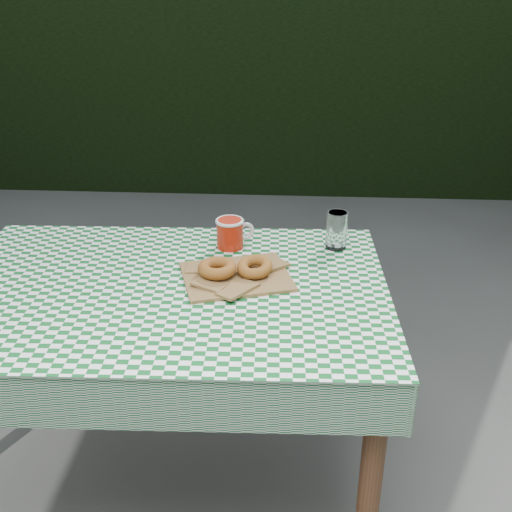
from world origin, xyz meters
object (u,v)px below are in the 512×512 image
Objects in this scene: paper_bag at (236,276)px; coffee_mug at (230,234)px; table at (174,393)px; drinking_glass at (337,230)px.

paper_bag is 0.22m from coffee_mug.
paper_bag is at bearing -104.63° from coffee_mug.
table is at bearing -144.52° from coffee_mug.
table is 7.30× the size of coffee_mug.
table is 0.44m from paper_bag.
paper_bag is at bearing -142.65° from drinking_glass.
paper_bag is 2.50× the size of drinking_glass.
drinking_glass is (0.50, 0.30, 0.44)m from table.
paper_bag is at bearing 16.63° from table.
drinking_glass reaches higher than table.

